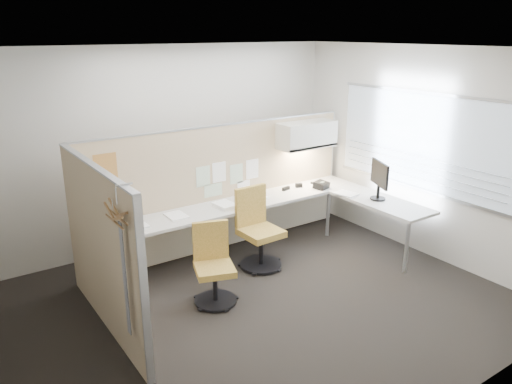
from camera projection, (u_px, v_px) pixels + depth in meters
floor at (253, 305)px, 5.68m from camera, size 5.50×4.50×0.01m
ceiling at (253, 48)px, 4.81m from camera, size 5.50×4.50×0.01m
wall_back at (163, 148)px, 7.01m from camera, size 5.50×0.02×2.80m
wall_front at (434, 267)px, 3.48m from camera, size 5.50×0.02×2.80m
wall_right at (421, 152)px, 6.73m from camera, size 0.02×4.50×2.80m
window_pane at (421, 142)px, 6.67m from camera, size 0.01×2.80×1.30m
partition_back at (221, 188)px, 6.96m from camera, size 4.10×0.06×1.75m
partition_left at (102, 250)px, 4.99m from camera, size 0.06×2.20×1.75m
desk at (263, 211)px, 6.88m from camera, size 4.00×2.07×0.73m
overhead_bin at (307, 135)px, 7.32m from camera, size 0.90×0.36×0.38m
task_light_strip at (306, 149)px, 7.39m from camera, size 0.60×0.06×0.02m
pinned_papers at (227, 177)px, 6.92m from camera, size 1.01×0.00×0.47m
poster at (106, 168)px, 5.90m from camera, size 0.28×0.00×0.35m
chair_left at (214, 267)px, 5.64m from camera, size 0.54×0.55×0.91m
chair_right at (258, 231)px, 6.49m from camera, size 0.55×0.55×1.04m
monitor at (379, 178)px, 6.83m from camera, size 0.24×0.48×0.54m
phone at (321, 185)px, 7.40m from camera, size 0.26×0.24×0.12m
stapler at (286, 189)px, 7.33m from camera, size 0.15×0.07×0.05m
tape_dispenser at (299, 185)px, 7.46m from camera, size 0.11×0.09×0.06m
coat_hook at (118, 228)px, 4.13m from camera, size 0.18×0.45×1.36m
paper_stack_0 at (136, 225)px, 5.99m from camera, size 0.24×0.31×0.03m
paper_stack_1 at (176, 216)px, 6.30m from camera, size 0.23×0.30×0.02m
paper_stack_2 at (225, 205)px, 6.63m from camera, size 0.26×0.32×0.05m
paper_stack_3 at (257, 196)px, 7.04m from camera, size 0.23×0.30×0.01m
paper_stack_4 at (346, 194)px, 7.15m from camera, size 0.28×0.34×0.02m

